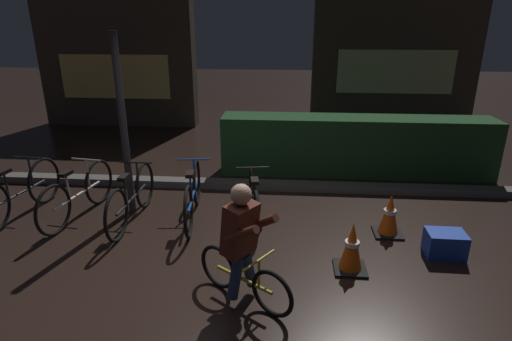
{
  "coord_description": "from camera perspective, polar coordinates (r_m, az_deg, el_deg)",
  "views": [
    {
      "loc": [
        0.58,
        -4.15,
        2.63
      ],
      "look_at": [
        0.2,
        0.6,
        0.9
      ],
      "focal_mm": 28.89,
      "sensor_mm": 36.0,
      "label": 1
    }
  ],
  "objects": [
    {
      "name": "cyclist",
      "position": [
        4.01,
        -1.81,
        -10.0
      ],
      "size": [
        1.0,
        0.74,
        1.25
      ],
      "rotation": [
        0.0,
        0.0,
        -0.61
      ],
      "color": "black",
      "rests_on": "ground"
    },
    {
      "name": "parked_bike_leftmost",
      "position": [
        6.67,
        -29.98,
        -2.71
      ],
      "size": [
        0.46,
        1.75,
        0.81
      ],
      "rotation": [
        0.0,
        0.0,
        1.46
      ],
      "color": "black",
      "rests_on": "ground"
    },
    {
      "name": "street_post",
      "position": [
        5.96,
        -17.89,
        5.73
      ],
      "size": [
        0.1,
        0.1,
        2.52
      ],
      "primitive_type": "cylinder",
      "color": "#2D2D33",
      "rests_on": "ground"
    },
    {
      "name": "traffic_cone_near",
      "position": [
        4.74,
        13.12,
        -10.35
      ],
      "size": [
        0.36,
        0.36,
        0.58
      ],
      "color": "black",
      "rests_on": "ground"
    },
    {
      "name": "storefront_left",
      "position": [
        11.56,
        -18.72,
        15.06
      ],
      "size": [
        4.02,
        0.54,
        3.7
      ],
      "color": "#42382D",
      "rests_on": "ground"
    },
    {
      "name": "parked_bike_center_left",
      "position": [
        5.89,
        -16.83,
        -3.65
      ],
      "size": [
        0.46,
        1.7,
        0.78
      ],
      "rotation": [
        0.0,
        0.0,
        1.56
      ],
      "color": "black",
      "rests_on": "ground"
    },
    {
      "name": "ground_plane",
      "position": [
        4.94,
        -2.93,
        -12.2
      ],
      "size": [
        40.0,
        40.0,
        0.0
      ],
      "primitive_type": "plane",
      "color": "black"
    },
    {
      "name": "sidewalk_curb",
      "position": [
        6.87,
        -0.6,
        -1.99
      ],
      "size": [
        12.0,
        0.24,
        0.12
      ],
      "primitive_type": "cube",
      "color": "#56544F",
      "rests_on": "ground"
    },
    {
      "name": "blue_crate",
      "position": [
        5.43,
        24.69,
        -9.2
      ],
      "size": [
        0.45,
        0.33,
        0.3
      ],
      "primitive_type": "cube",
      "rotation": [
        0.0,
        0.0,
        -0.02
      ],
      "color": "#193DB7",
      "rests_on": "ground"
    },
    {
      "name": "traffic_cone_far",
      "position": [
        5.62,
        18.01,
        -5.9
      ],
      "size": [
        0.36,
        0.36,
        0.56
      ],
      "color": "black",
      "rests_on": "ground"
    },
    {
      "name": "storefront_right",
      "position": [
        11.67,
        18.85,
        16.7
      ],
      "size": [
        4.22,
        0.54,
        4.35
      ],
      "color": "#42382D",
      "rests_on": "ground"
    },
    {
      "name": "parked_bike_left_mid",
      "position": [
        6.29,
        -23.44,
        -2.99
      ],
      "size": [
        0.46,
        1.69,
        0.78
      ],
      "rotation": [
        0.0,
        0.0,
        1.42
      ],
      "color": "black",
      "rests_on": "ground"
    },
    {
      "name": "hedge_row",
      "position": [
        7.65,
        13.59,
        3.38
      ],
      "size": [
        4.8,
        0.7,
        1.04
      ],
      "primitive_type": "cube",
      "color": "#214723",
      "rests_on": "ground"
    },
    {
      "name": "parked_bike_center_right",
      "position": [
        5.8,
        -8.74,
        -3.33
      ],
      "size": [
        0.46,
        1.72,
        0.79
      ],
      "rotation": [
        0.0,
        0.0,
        1.68
      ],
      "color": "black",
      "rests_on": "ground"
    },
    {
      "name": "parked_bike_right_mid",
      "position": [
        5.71,
        -0.29,
        -3.88
      ],
      "size": [
        0.46,
        1.5,
        0.7
      ],
      "rotation": [
        0.0,
        0.0,
        1.73
      ],
      "color": "black",
      "rests_on": "ground"
    }
  ]
}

